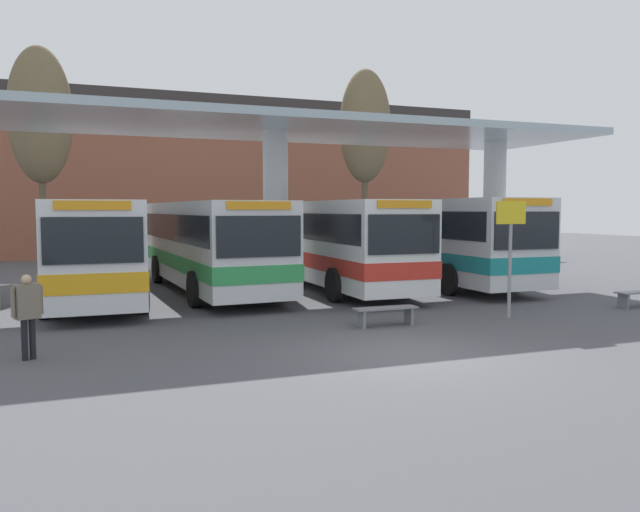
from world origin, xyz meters
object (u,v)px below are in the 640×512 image
at_px(pedestrian_waiting, 27,308).
at_px(poplar_tree_behind_left, 40,116).
at_px(transit_bus_right_bay, 329,239).
at_px(transit_bus_far_right_bay, 427,236).
at_px(waiting_bench_mid_platform, 386,312).
at_px(info_sign_platform, 511,235).
at_px(transit_bus_center_bay, 208,241).
at_px(waiting_bench_near_pillar, 640,295).
at_px(poplar_tree_behind_right, 365,127).
at_px(transit_bus_left_bay, 93,245).

relative_size(pedestrian_waiting, poplar_tree_behind_left, 0.16).
relative_size(transit_bus_right_bay, transit_bus_far_right_bay, 0.99).
xyz_separation_m(transit_bus_right_bay, waiting_bench_mid_platform, (-1.58, -7.67, -1.43)).
bearing_deg(info_sign_platform, transit_bus_center_bay, 127.35).
bearing_deg(poplar_tree_behind_left, waiting_bench_mid_platform, -63.74).
xyz_separation_m(transit_bus_center_bay, transit_bus_far_right_bay, (8.52, -0.44, 0.06)).
relative_size(transit_bus_center_bay, waiting_bench_near_pillar, 7.28).
height_order(transit_bus_right_bay, poplar_tree_behind_right, poplar_tree_behind_right).
height_order(transit_bus_far_right_bay, waiting_bench_near_pillar, transit_bus_far_right_bay).
xyz_separation_m(info_sign_platform, pedestrian_waiting, (-11.48, -0.54, -1.19)).
bearing_deg(info_sign_platform, transit_bus_right_bay, 104.23).
bearing_deg(transit_bus_far_right_bay, pedestrian_waiting, 31.78).
relative_size(waiting_bench_near_pillar, pedestrian_waiting, 0.97).
distance_m(poplar_tree_behind_left, poplar_tree_behind_right, 15.83).
relative_size(transit_bus_right_bay, waiting_bench_mid_platform, 7.19).
bearing_deg(poplar_tree_behind_left, info_sign_platform, -55.27).
bearing_deg(waiting_bench_mid_platform, pedestrian_waiting, -175.02).
distance_m(transit_bus_far_right_bay, poplar_tree_behind_right, 10.75).
relative_size(waiting_bench_mid_platform, poplar_tree_behind_left, 0.16).
bearing_deg(transit_bus_far_right_bay, info_sign_platform, 74.71).
distance_m(pedestrian_waiting, poplar_tree_behind_left, 18.98).
xyz_separation_m(transit_bus_right_bay, pedestrian_waiting, (-9.50, -8.36, -0.77)).
height_order(transit_bus_center_bay, info_sign_platform, transit_bus_center_bay).
distance_m(waiting_bench_mid_platform, poplar_tree_behind_right, 19.64).
bearing_deg(info_sign_platform, pedestrian_waiting, -177.29).
height_order(transit_bus_right_bay, waiting_bench_mid_platform, transit_bus_right_bay).
relative_size(transit_bus_left_bay, transit_bus_center_bay, 0.88).
relative_size(transit_bus_left_bay, poplar_tree_behind_left, 1.01).
relative_size(info_sign_platform, poplar_tree_behind_right, 0.30).
xyz_separation_m(waiting_bench_near_pillar, poplar_tree_behind_left, (-16.87, 17.29, 6.70)).
distance_m(waiting_bench_near_pillar, waiting_bench_mid_platform, 8.34).
height_order(transit_bus_left_bay, transit_bus_far_right_bay, transit_bus_far_right_bay).
distance_m(pedestrian_waiting, poplar_tree_behind_right, 24.07).
relative_size(transit_bus_far_right_bay, waiting_bench_near_pillar, 7.45).
xyz_separation_m(transit_bus_right_bay, poplar_tree_behind_right, (5.72, 9.21, 5.46)).
relative_size(transit_bus_right_bay, pedestrian_waiting, 7.19).
relative_size(transit_bus_left_bay, poplar_tree_behind_right, 0.99).
distance_m(info_sign_platform, poplar_tree_behind_right, 18.15).
height_order(transit_bus_right_bay, waiting_bench_near_pillar, transit_bus_right_bay).
bearing_deg(waiting_bench_mid_platform, waiting_bench_near_pillar, 0.00).
relative_size(transit_bus_center_bay, transit_bus_right_bay, 0.99).
distance_m(transit_bus_left_bay, transit_bus_center_bay, 3.95).
xyz_separation_m(waiting_bench_mid_platform, poplar_tree_behind_left, (-8.53, 17.29, 6.70)).
bearing_deg(transit_bus_right_bay, poplar_tree_behind_right, -121.21).
distance_m(transit_bus_left_bay, waiting_bench_mid_platform, 9.79).
xyz_separation_m(transit_bus_left_bay, pedestrian_waiting, (-1.33, -7.79, -0.74)).
xyz_separation_m(transit_bus_left_bay, poplar_tree_behind_right, (13.89, 9.78, 5.49)).
xyz_separation_m(transit_bus_center_bay, waiting_bench_near_pillar, (11.13, -8.18, -1.41)).
relative_size(transit_bus_far_right_bay, info_sign_platform, 3.85).
bearing_deg(pedestrian_waiting, transit_bus_right_bay, 14.04).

